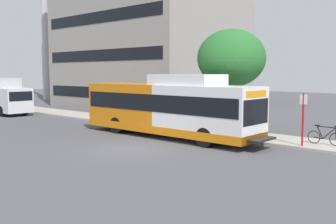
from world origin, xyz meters
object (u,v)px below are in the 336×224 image
Objects in this scene: bus_stop_sign_pole at (303,115)px; transit_bus at (168,108)px; bicycle_parked at (325,136)px; box_truck_background at (1,95)px; street_tree_near_stop at (231,58)px.

transit_bus is at bearing 104.28° from bus_stop_sign_pole.
bicycle_parked is 0.25× the size of box_truck_background.
box_truck_background is (-3.60, 27.82, 1.18)m from bicycle_parked.
bicycle_parked is 7.34m from street_tree_near_stop.
bus_stop_sign_pole is at bearing -75.72° from transit_bus.
bus_stop_sign_pole is 0.42× the size of street_tree_near_stop.
bus_stop_sign_pole is 6.35m from street_tree_near_stop.
street_tree_near_stop is at bearing 83.06° from bicycle_parked.
box_truck_background is (-0.74, 19.82, 0.04)m from transit_bus.
box_truck_background is (-4.34, 21.74, -2.86)m from street_tree_near_stop.
transit_bus is 8.57m from bicycle_parked.
street_tree_near_stop is (3.60, -1.92, 2.90)m from transit_bus.
transit_bus is at bearing 151.94° from street_tree_near_stop.
transit_bus is 7.50m from bus_stop_sign_pole.
bicycle_parked is at bearing -82.63° from box_truck_background.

